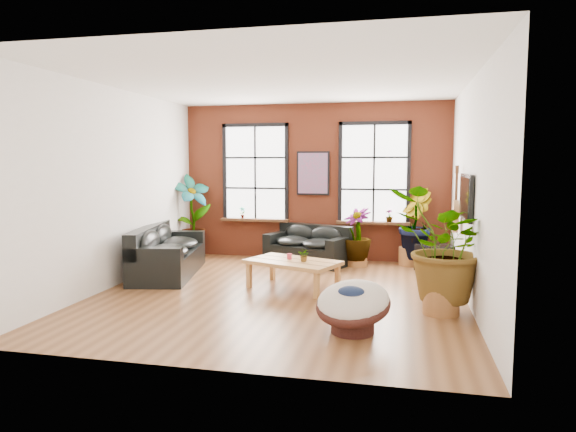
# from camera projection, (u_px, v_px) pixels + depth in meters

# --- Properties ---
(room) EXTENTS (6.04, 6.54, 3.54)m
(room) POSITION_uv_depth(u_px,v_px,m) (282.00, 189.00, 8.56)
(room) COLOR brown
(room) RESTS_ON ground
(sofa_back) EXTENTS (1.99, 1.47, 0.82)m
(sofa_back) POSITION_uv_depth(u_px,v_px,m) (309.00, 246.00, 11.18)
(sofa_back) COLOR black
(sofa_back) RESTS_ON ground
(sofa_left) EXTENTS (1.47, 2.56, 0.95)m
(sofa_left) POSITION_uv_depth(u_px,v_px,m) (166.00, 253.00, 10.03)
(sofa_left) COLOR black
(sofa_left) RESTS_ON ground
(coffee_table) EXTENTS (1.77, 1.39, 0.60)m
(coffee_table) POSITION_uv_depth(u_px,v_px,m) (293.00, 264.00, 8.91)
(coffee_table) COLOR #B07B3F
(coffee_table) RESTS_ON ground
(papasan_chair) EXTENTS (1.19, 1.20, 0.72)m
(papasan_chair) POSITION_uv_depth(u_px,v_px,m) (353.00, 305.00, 6.60)
(papasan_chair) COLOR #3E1B16
(papasan_chair) RESTS_ON ground
(poster) EXTENTS (0.74, 0.06, 0.98)m
(poster) POSITION_uv_depth(u_px,v_px,m) (313.00, 173.00, 11.49)
(poster) COLOR black
(poster) RESTS_ON room
(tv_wall_unit) EXTENTS (0.13, 1.86, 1.20)m
(tv_wall_unit) POSITION_uv_depth(u_px,v_px,m) (463.00, 202.00, 8.39)
(tv_wall_unit) COLOR black
(tv_wall_unit) RESTS_ON room
(media_box) EXTENTS (0.82, 0.77, 0.55)m
(media_box) POSITION_uv_depth(u_px,v_px,m) (435.00, 259.00, 10.26)
(media_box) COLOR black
(media_box) RESTS_ON ground
(pot_back_left) EXTENTS (0.58, 0.58, 0.37)m
(pot_back_left) POSITION_uv_depth(u_px,v_px,m) (193.00, 250.00, 11.77)
(pot_back_left) COLOR #9F6534
(pot_back_left) RESTS_ON ground
(pot_back_right) EXTENTS (0.58, 0.58, 0.39)m
(pot_back_right) POSITION_uv_depth(u_px,v_px,m) (411.00, 256.00, 10.97)
(pot_back_right) COLOR #9F6534
(pot_back_right) RESTS_ON ground
(pot_right_wall) EXTENTS (0.70, 0.70, 0.39)m
(pot_right_wall) POSITION_uv_depth(u_px,v_px,m) (441.00, 301.00, 7.45)
(pot_right_wall) COLOR #9F6534
(pot_right_wall) RESTS_ON ground
(pot_mid) EXTENTS (0.58, 0.58, 0.33)m
(pot_mid) POSITION_uv_depth(u_px,v_px,m) (357.00, 258.00, 10.90)
(pot_mid) COLOR #9F6534
(pot_mid) RESTS_ON ground
(floor_plant_back_left) EXTENTS (1.10, 1.12, 1.78)m
(floor_plant_back_left) POSITION_uv_depth(u_px,v_px,m) (192.00, 213.00, 11.72)
(floor_plant_back_left) COLOR #264412
(floor_plant_back_left) RESTS_ON ground
(floor_plant_back_right) EXTENTS (0.86, 0.98, 1.51)m
(floor_plant_back_right) POSITION_uv_depth(u_px,v_px,m) (414.00, 223.00, 10.90)
(floor_plant_back_right) COLOR #264412
(floor_plant_back_right) RESTS_ON ground
(floor_plant_right_wall) EXTENTS (1.99, 1.98, 1.67)m
(floor_plant_right_wall) POSITION_uv_depth(u_px,v_px,m) (444.00, 246.00, 7.39)
(floor_plant_right_wall) COLOR #264412
(floor_plant_right_wall) RESTS_ON ground
(floor_plant_mid) EXTENTS (0.86, 0.86, 1.10)m
(floor_plant_mid) POSITION_uv_depth(u_px,v_px,m) (357.00, 234.00, 10.81)
(floor_plant_mid) COLOR #264412
(floor_plant_mid) RESTS_ON ground
(table_plant) EXTENTS (0.24, 0.22, 0.22)m
(table_plant) POSITION_uv_depth(u_px,v_px,m) (304.00, 255.00, 8.78)
(table_plant) COLOR #264412
(table_plant) RESTS_ON coffee_table
(sill_plant_left) EXTENTS (0.17, 0.17, 0.27)m
(sill_plant_left) POSITION_uv_depth(u_px,v_px,m) (242.00, 212.00, 11.89)
(sill_plant_left) COLOR #264412
(sill_plant_left) RESTS_ON room
(sill_plant_right) EXTENTS (0.19, 0.19, 0.27)m
(sill_plant_right) POSITION_uv_depth(u_px,v_px,m) (389.00, 216.00, 11.16)
(sill_plant_right) COLOR #264412
(sill_plant_right) RESTS_ON room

